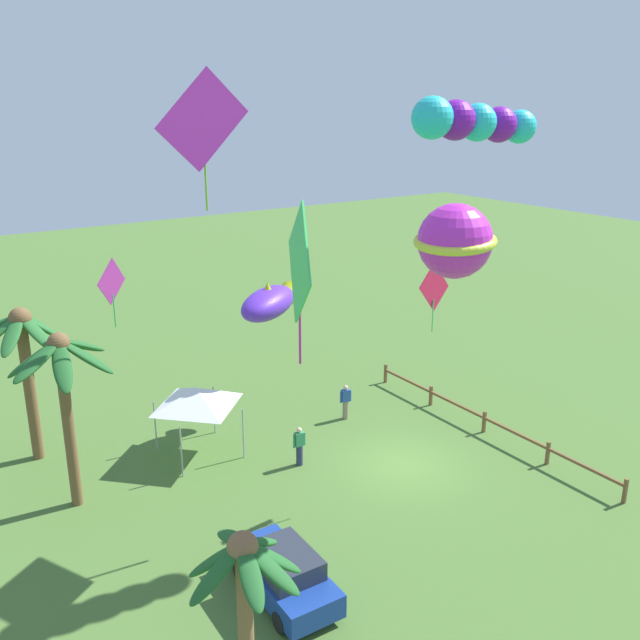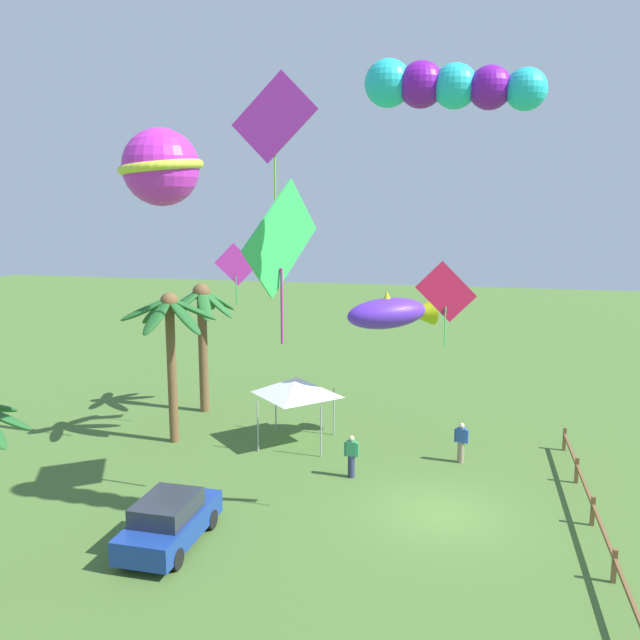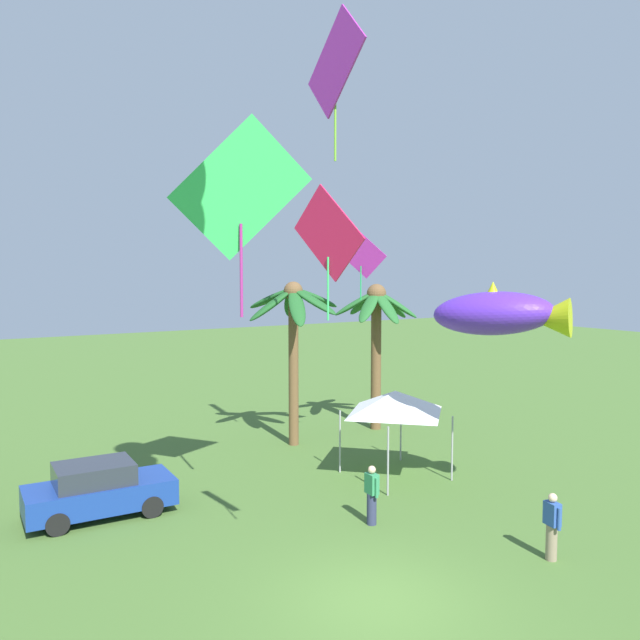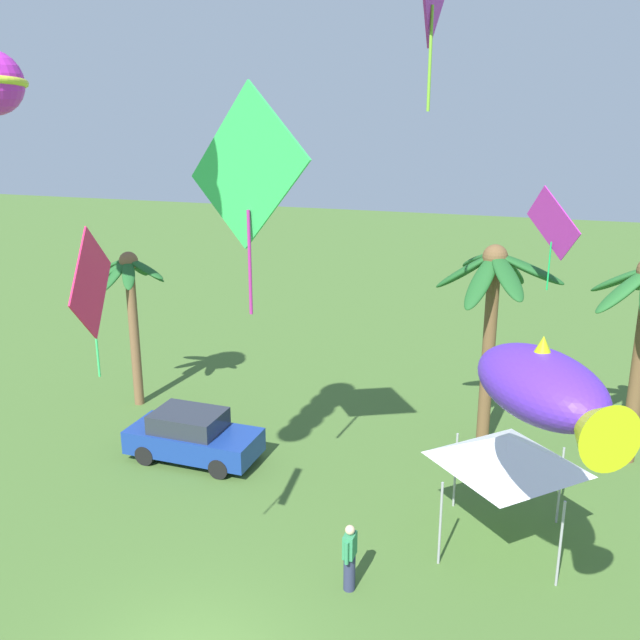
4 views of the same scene
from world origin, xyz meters
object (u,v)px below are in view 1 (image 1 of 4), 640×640
(festival_tent, at_px, (197,397))
(kite_diamond_6, at_px, (112,283))
(spectator_1, at_px, (346,402))
(kite_diamond_3, at_px, (203,122))
(kite_fish_1, at_px, (271,302))
(palm_tree_0, at_px, (23,346))
(parked_car_0, at_px, (284,573))
(spectator_0, at_px, (299,446))
(kite_diamond_0, at_px, (299,264))
(palm_tree_1, at_px, (62,374))
(kite_tube_5, at_px, (472,122))
(palm_tree_2, at_px, (245,592))
(kite_ball_2, at_px, (455,241))
(kite_diamond_4, at_px, (434,288))

(festival_tent, xyz_separation_m, kite_diamond_6, (0.55, 2.74, 4.88))
(spectator_1, height_order, kite_diamond_3, kite_diamond_3)
(kite_fish_1, bearing_deg, festival_tent, 99.66)
(palm_tree_0, height_order, festival_tent, palm_tree_0)
(kite_fish_1, bearing_deg, kite_diamond_6, 90.83)
(parked_car_0, distance_m, spectator_0, 7.47)
(spectator_1, relative_size, kite_diamond_0, 0.31)
(parked_car_0, bearing_deg, palm_tree_0, 17.42)
(palm_tree_0, xyz_separation_m, palm_tree_1, (-4.25, -0.34, 0.21))
(parked_car_0, bearing_deg, kite_tube_5, -81.32)
(palm_tree_1, distance_m, kite_fish_1, 9.07)
(palm_tree_0, relative_size, kite_diamond_6, 2.38)
(palm_tree_2, xyz_separation_m, kite_tube_5, (4.92, -10.70, 8.82))
(kite_diamond_0, bearing_deg, kite_fish_1, -22.68)
(spectator_1, bearing_deg, kite_diamond_0, 132.65)
(palm_tree_2, bearing_deg, kite_ball_2, -91.59)
(palm_tree_0, xyz_separation_m, festival_tent, (-3.33, -5.46, -2.21))
(kite_diamond_0, xyz_separation_m, kite_diamond_4, (-0.59, -5.09, -1.38))
(kite_fish_1, bearing_deg, spectator_1, -114.78)
(palm_tree_2, xyz_separation_m, festival_tent, (12.83, -4.70, -1.62))
(spectator_1, relative_size, kite_diamond_6, 0.61)
(kite_ball_2, height_order, kite_diamond_4, kite_ball_2)
(kite_diamond_4, bearing_deg, palm_tree_0, 49.61)
(parked_car_0, height_order, kite_diamond_0, kite_diamond_0)
(parked_car_0, bearing_deg, kite_diamond_0, -39.78)
(palm_tree_2, distance_m, kite_fish_1, 15.99)
(kite_diamond_6, bearing_deg, palm_tree_0, 44.32)
(spectator_0, xyz_separation_m, festival_tent, (3.02, 2.81, 1.65))
(kite_diamond_0, distance_m, kite_diamond_3, 5.66)
(palm_tree_2, xyz_separation_m, kite_diamond_3, (10.60, -4.50, 8.79))
(kite_diamond_0, xyz_separation_m, kite_diamond_6, (6.48, 3.78, -1.43))
(palm_tree_1, height_order, palm_tree_2, palm_tree_1)
(festival_tent, bearing_deg, kite_fish_1, -80.34)
(palm_tree_1, distance_m, festival_tent, 5.74)
(festival_tent, bearing_deg, parked_car_0, 170.19)
(palm_tree_0, bearing_deg, kite_diamond_3, -136.61)
(spectator_0, distance_m, kite_tube_5, 13.43)
(festival_tent, xyz_separation_m, kite_ball_2, (-12.97, -0.46, 8.23))
(palm_tree_2, xyz_separation_m, kite_diamond_6, (13.38, -1.96, 3.26))
(parked_car_0, relative_size, kite_diamond_4, 1.57)
(kite_diamond_4, relative_size, kite_diamond_6, 0.96)
(spectator_1, xyz_separation_m, kite_diamond_3, (-1.52, 6.91, 12.06))
(palm_tree_2, relative_size, kite_tube_5, 1.19)
(palm_tree_0, relative_size, palm_tree_1, 0.98)
(palm_tree_1, height_order, kite_diamond_3, kite_diamond_3)
(palm_tree_0, distance_m, spectator_1, 13.39)
(kite_diamond_3, bearing_deg, kite_tube_5, -132.47)
(palm_tree_0, height_order, palm_tree_2, palm_tree_0)
(kite_tube_5, bearing_deg, festival_tent, 37.21)
(parked_car_0, bearing_deg, kite_diamond_4, -71.70)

